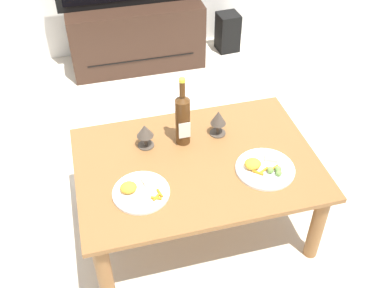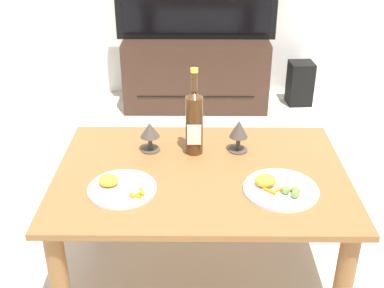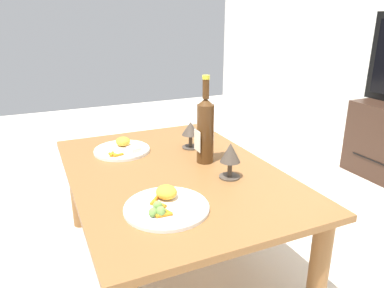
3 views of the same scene
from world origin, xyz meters
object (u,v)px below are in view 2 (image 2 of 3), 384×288
Objects in this scene: goblet_right at (239,131)px; dining_table at (201,187)px; floor_speaker at (300,83)px; dinner_plate_left at (121,187)px; dinner_plate_right at (280,188)px; wine_bottle at (194,120)px; goblet_left at (150,132)px; tv_stand at (196,73)px.

dining_table is at bearing -132.14° from goblet_right.
dinner_plate_left is (-1.06, -1.92, 0.31)m from floor_speaker.
dinner_plate_right is (0.13, -0.31, -0.08)m from goblet_right.
wine_bottle reaches higher than goblet_right.
goblet_left is at bearing 175.27° from wine_bottle.
wine_bottle is 1.45× the size of dinner_plate_left.
tv_stand is 3.21× the size of floor_speaker.
goblet_left reaches higher than dinner_plate_left.
dinner_plate_left reaches higher than floor_speaker.
dinner_plate_right is (0.29, -0.14, 0.09)m from dining_table.
dinner_plate_right is (0.32, -0.30, -0.14)m from wine_bottle.
goblet_right is (0.16, 0.18, 0.17)m from dining_table.
dining_table is 1.75m from tv_stand.
dinner_plate_left is (-0.30, -0.14, 0.09)m from dining_table.
goblet_left is 0.91× the size of goblet_right.
goblet_left is 0.46× the size of dinner_plate_right.
goblet_right is at bearing 47.86° from dining_table.
dining_table is 8.13× the size of goblet_right.
wine_bottle reaches higher than dinner_plate_right.
goblet_right reaches higher than dining_table.
goblet_left is (-0.19, -1.57, 0.30)m from tv_stand.
wine_bottle is at bearing -175.27° from goblet_right.
wine_bottle reaches higher than goblet_left.
tv_stand is at bearing 81.55° from dinner_plate_left.
wine_bottle is 0.20m from goblet_right.
tv_stand is at bearing 90.71° from dining_table.
wine_bottle is (-0.03, 0.16, 0.23)m from dining_table.
dinner_plate_left reaches higher than tv_stand.
goblet_left is (-0.19, 0.02, -0.06)m from wine_bottle.
goblet_left is 0.50× the size of dinner_plate_left.
dining_table is at bearing -117.29° from floor_speaker.
wine_bottle is at bearing -120.12° from floor_speaker.
goblet_right reaches higher than floor_speaker.
goblet_left is at bearing 140.78° from dining_table.
dinner_plate_left is at bearing 179.81° from dinner_plate_right.
dining_table is at bearing 154.85° from dinner_plate_right.
dining_table reaches higher than floor_speaker.
floor_speaker is 1.92m from goblet_left.
dining_table is 0.34m from dinner_plate_right.
dining_table is 0.29m from goblet_right.
floor_speaker is at bearing 61.08° from dinner_plate_left.
dinner_plate_left is (-0.27, -0.30, -0.14)m from wine_bottle.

